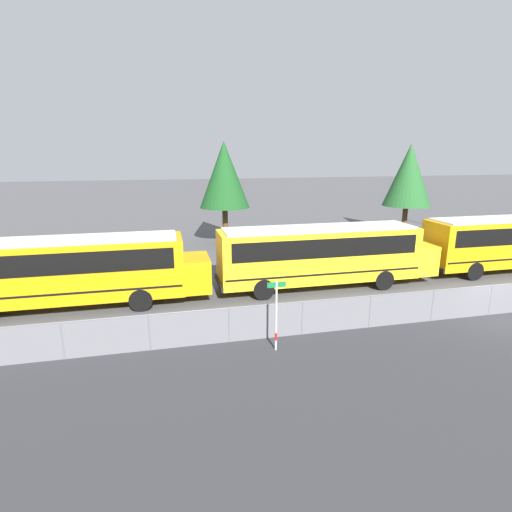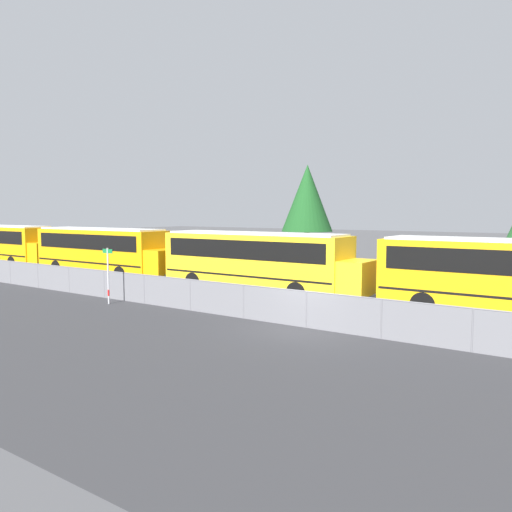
{
  "view_description": "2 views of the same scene",
  "coord_description": "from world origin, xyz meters",
  "px_view_note": "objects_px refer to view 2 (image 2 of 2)",
  "views": [
    {
      "loc": [
        -14.2,
        -14.19,
        7.22
      ],
      "look_at": [
        -9.58,
        5.85,
        1.87
      ],
      "focal_mm": 28.0,
      "sensor_mm": 36.0,
      "label": 1
    },
    {
      "loc": [
        9.15,
        -16.77,
        4.48
      ],
      "look_at": [
        -6.18,
        5.53,
        2.09
      ],
      "focal_mm": 35.0,
      "sensor_mm": 36.0,
      "label": 2
    }
  ],
  "objects_px": {
    "school_bus_1": "(5,242)",
    "school_bus_3": "(258,258)",
    "school_bus_2": "(103,248)",
    "street_sign": "(108,274)",
    "tree_2": "(307,199)"
  },
  "relations": [
    {
      "from": "school_bus_1",
      "to": "tree_2",
      "type": "bearing_deg",
      "value": 29.26
    },
    {
      "from": "school_bus_2",
      "to": "school_bus_1",
      "type": "bearing_deg",
      "value": 179.93
    },
    {
      "from": "school_bus_2",
      "to": "tree_2",
      "type": "height_order",
      "value": "tree_2"
    },
    {
      "from": "school_bus_1",
      "to": "school_bus_2",
      "type": "xyz_separation_m",
      "value": [
        12.47,
        -0.02,
        0.0
      ]
    },
    {
      "from": "school_bus_2",
      "to": "street_sign",
      "type": "relative_size",
      "value": 4.46
    },
    {
      "from": "school_bus_2",
      "to": "school_bus_3",
      "type": "xyz_separation_m",
      "value": [
        12.66,
        0.16,
        0.0
      ]
    },
    {
      "from": "school_bus_2",
      "to": "street_sign",
      "type": "height_order",
      "value": "school_bus_2"
    },
    {
      "from": "school_bus_2",
      "to": "tree_2",
      "type": "bearing_deg",
      "value": 53.02
    },
    {
      "from": "school_bus_1",
      "to": "school_bus_3",
      "type": "distance_m",
      "value": 25.12
    },
    {
      "from": "school_bus_1",
      "to": "tree_2",
      "type": "relative_size",
      "value": 1.51
    },
    {
      "from": "school_bus_3",
      "to": "tree_2",
      "type": "distance_m",
      "value": 12.95
    },
    {
      "from": "tree_2",
      "to": "school_bus_1",
      "type": "bearing_deg",
      "value": -150.74
    },
    {
      "from": "school_bus_3",
      "to": "street_sign",
      "type": "xyz_separation_m",
      "value": [
        -4.45,
        -6.39,
        -0.56
      ]
    },
    {
      "from": "school_bus_3",
      "to": "tree_2",
      "type": "height_order",
      "value": "tree_2"
    },
    {
      "from": "school_bus_3",
      "to": "tree_2",
      "type": "bearing_deg",
      "value": 106.48
    }
  ]
}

